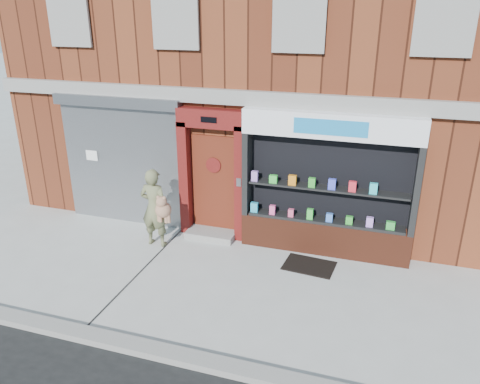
% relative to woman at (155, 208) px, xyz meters
% --- Properties ---
extents(ground, '(80.00, 80.00, 0.00)m').
position_rel_woman_xyz_m(ground, '(1.74, -1.02, -0.88)').
color(ground, '#9E9E99').
rests_on(ground, ground).
extents(curb, '(60.00, 0.30, 0.12)m').
position_rel_woman_xyz_m(curb, '(1.74, -3.17, -0.82)').
color(curb, gray).
rests_on(curb, ground).
extents(building, '(12.00, 8.16, 8.00)m').
position_rel_woman_xyz_m(building, '(1.74, 4.97, 3.12)').
color(building, '#512112').
rests_on(building, ground).
extents(shutter_bay, '(3.10, 0.30, 3.04)m').
position_rel_woman_xyz_m(shutter_bay, '(-1.26, 0.91, 0.84)').
color(shutter_bay, gray).
rests_on(shutter_bay, ground).
extents(red_door_bay, '(1.52, 0.58, 2.90)m').
position_rel_woman_xyz_m(red_door_bay, '(1.00, 0.84, 0.58)').
color(red_door_bay, '#510F0D').
rests_on(red_door_bay, ground).
extents(pharmacy_bay, '(3.50, 0.41, 3.00)m').
position_rel_woman_xyz_m(pharmacy_bay, '(3.49, 0.79, 0.49)').
color(pharmacy_bay, '#5E2616').
rests_on(pharmacy_bay, ground).
extents(woman, '(0.76, 0.50, 1.74)m').
position_rel_woman_xyz_m(woman, '(0.00, 0.00, 0.00)').
color(woman, '#666945').
rests_on(woman, ground).
extents(doormat, '(1.05, 0.78, 0.02)m').
position_rel_woman_xyz_m(doormat, '(3.33, 0.09, -0.87)').
color(doormat, black).
rests_on(doormat, ground).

